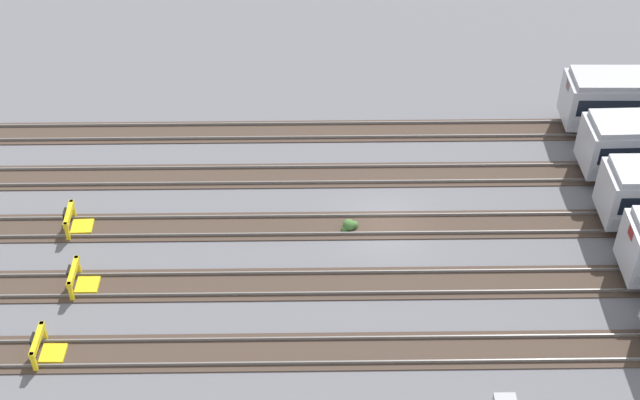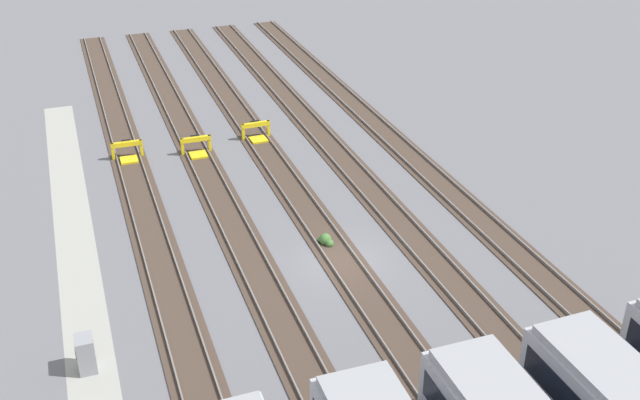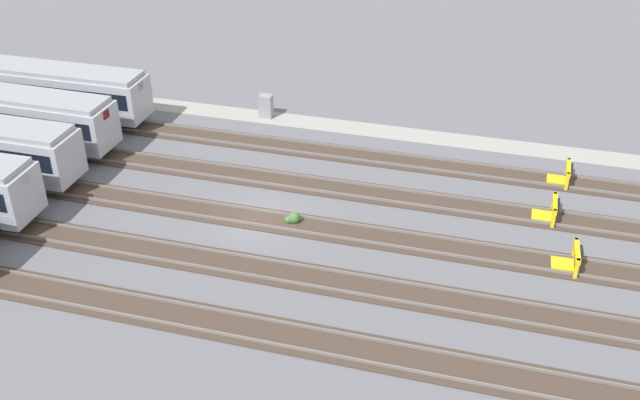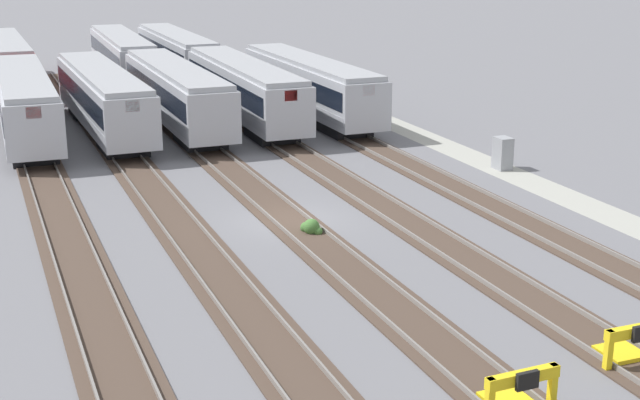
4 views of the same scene
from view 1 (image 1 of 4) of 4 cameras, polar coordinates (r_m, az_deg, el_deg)
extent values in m
plane|color=slate|center=(47.05, 4.12, -1.65)|extent=(400.00, 400.00, 0.00)
cube|color=#47382D|center=(40.97, 4.97, -9.60)|extent=(90.00, 2.23, 0.06)
cube|color=slate|center=(41.36, 4.90, -8.75)|extent=(90.00, 0.07, 0.15)
cube|color=slate|center=(40.42, 5.06, -10.27)|extent=(90.00, 0.07, 0.15)
cube|color=#47382D|center=(43.89, 4.52, -5.34)|extent=(90.00, 2.23, 0.06)
cube|color=slate|center=(44.33, 4.45, -4.59)|extent=(90.00, 0.07, 0.15)
cube|color=slate|center=(43.32, 4.59, -5.91)|extent=(90.00, 0.07, 0.15)
cube|color=#47382D|center=(47.04, 4.12, -1.63)|extent=(90.00, 2.24, 0.06)
cube|color=slate|center=(47.51, 4.07, -0.96)|extent=(90.00, 0.07, 0.15)
cube|color=slate|center=(46.43, 4.19, -2.11)|extent=(90.00, 0.07, 0.15)
cube|color=#47382D|center=(50.35, 3.79, 1.61)|extent=(90.00, 2.23, 0.06)
cube|color=slate|center=(50.85, 3.74, 2.20)|extent=(90.00, 0.07, 0.15)
cube|color=slate|center=(49.72, 3.84, 1.19)|extent=(90.00, 0.07, 0.15)
cube|color=#47382D|center=(53.81, 3.49, 4.43)|extent=(90.00, 2.23, 0.06)
cube|color=slate|center=(54.34, 3.45, 4.96)|extent=(90.00, 0.07, 0.15)
cube|color=slate|center=(53.16, 3.54, 4.08)|extent=(90.00, 0.07, 0.15)
cube|color=red|center=(50.56, 16.79, 4.22)|extent=(0.09, 0.70, 0.56)
cube|color=black|center=(53.22, 19.71, 1.84)|extent=(3.65, 2.31, 0.70)
cube|color=red|center=(54.26, 15.62, 7.07)|extent=(0.09, 0.70, 0.56)
cube|color=black|center=(56.66, 18.46, 4.65)|extent=(3.64, 2.30, 0.70)
cube|color=red|center=(44.42, 19.31, -2.00)|extent=(0.09, 0.70, 0.56)
cube|color=red|center=(47.38, 17.98, 1.28)|extent=(0.08, 0.70, 0.56)
cube|color=yellow|center=(42.75, -17.26, -8.04)|extent=(0.18, 0.18, 1.15)
cube|color=yellow|center=(41.62, -17.84, -9.85)|extent=(0.18, 0.18, 1.15)
cube|color=yellow|center=(41.87, -17.66, -8.54)|extent=(0.27, 2.00, 0.30)
cube|color=yellow|center=(42.37, -16.70, -9.41)|extent=(1.12, 1.10, 0.18)
cube|color=black|center=(41.92, -17.89, -8.53)|extent=(0.13, 0.60, 0.44)
cube|color=yellow|center=(45.46, -15.22, -4.06)|extent=(0.18, 0.18, 1.15)
cube|color=yellow|center=(44.21, -15.66, -5.67)|extent=(0.18, 0.18, 1.15)
cube|color=yellow|center=(44.55, -15.53, -4.46)|extent=(0.25, 2.00, 0.30)
cube|color=yellow|center=(45.03, -14.65, -5.31)|extent=(1.10, 1.08, 0.18)
cube|color=black|center=(44.59, -15.75, -4.46)|extent=(0.12, 0.60, 0.44)
cube|color=yellow|center=(48.85, -15.53, -0.57)|extent=(0.19, 0.19, 1.15)
cube|color=yellow|center=(47.52, -15.88, -1.97)|extent=(0.19, 0.19, 1.15)
cube|color=yellow|center=(47.92, -15.79, -0.87)|extent=(0.31, 2.01, 0.30)
cube|color=yellow|center=(48.36, -14.97, -1.68)|extent=(1.14, 1.12, 0.18)
cube|color=black|center=(47.96, -16.00, -0.88)|extent=(0.14, 0.60, 0.44)
sphere|color=#427033|center=(46.57, 1.85, -1.61)|extent=(0.64, 0.64, 0.64)
sphere|color=#427033|center=(46.74, 2.21, -1.61)|extent=(0.44, 0.44, 0.44)
sphere|color=#427033|center=(46.52, 1.58, -1.89)|extent=(0.36, 0.36, 0.36)
camera|label=2|loc=(42.06, 52.45, 9.96)|focal=42.00mm
camera|label=3|loc=(68.49, -9.29, 31.74)|focal=42.00mm
camera|label=4|loc=(58.23, -31.00, 14.04)|focal=50.00mm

